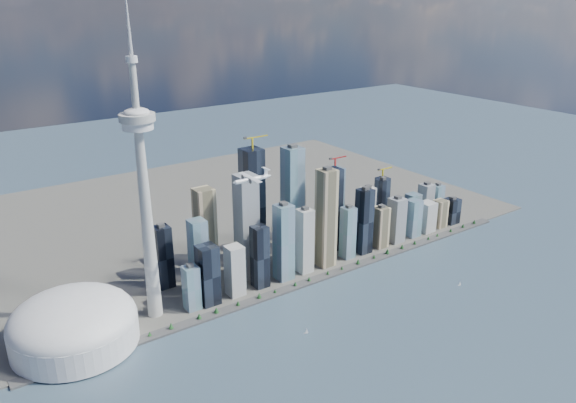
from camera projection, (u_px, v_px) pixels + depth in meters
ground at (404, 342)px, 916.74m from camera, size 4000.00×4000.00×0.00m
seawall at (311, 281)px, 1107.84m from camera, size 1100.00×22.00×4.00m
land at (206, 213)px, 1453.25m from camera, size 1400.00×900.00×3.00m
shoreline_trees at (311, 278)px, 1105.47m from camera, size 960.53×7.20×8.80m
skyscraper_cluster at (309, 222)px, 1177.97m from camera, size 736.00×142.00×269.51m
needle_tower at (144, 190)px, 910.81m from camera, size 56.00×56.00×550.50m
dome_stadium at (74, 324)px, 896.30m from camera, size 200.00×200.00×86.00m
airplane at (252, 179)px, 885.34m from camera, size 69.92×61.72×17.09m
sailboat_west at (306, 332)px, 939.85m from camera, size 7.36×4.39×10.47m
sailboat_east at (460, 284)px, 1094.34m from camera, size 6.67×3.74×9.41m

